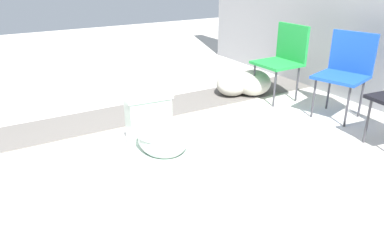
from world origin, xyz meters
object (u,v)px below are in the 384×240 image
Objects in this scene: folding_chair_left at (284,54)px; toilet at (158,137)px; boulder_near at (233,84)px; boulder_far at (253,82)px; folding_chair_middle at (346,66)px.

toilet is at bearing 18.81° from folding_chair_left.
toilet is 1.35× the size of boulder_near.
folding_chair_middle is at bearing 20.87° from boulder_far.
folding_chair_left is 1.74× the size of boulder_far.
toilet is 1.82m from boulder_near.
toilet is 1.37× the size of boulder_far.
folding_chair_middle reaches higher than boulder_far.
folding_chair_middle is 1.74× the size of boulder_far.
toilet is 2.03m from folding_chair_left.
folding_chair_left is 0.67m from boulder_near.
toilet reaches higher than boulder_near.
folding_chair_left is at bearing 114.69° from toilet.
boulder_near is at bearing -117.78° from boulder_far.
boulder_far is (-0.96, -0.37, -0.36)m from folding_chair_middle.
folding_chair_middle is (0.01, 2.06, 0.29)m from toilet.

